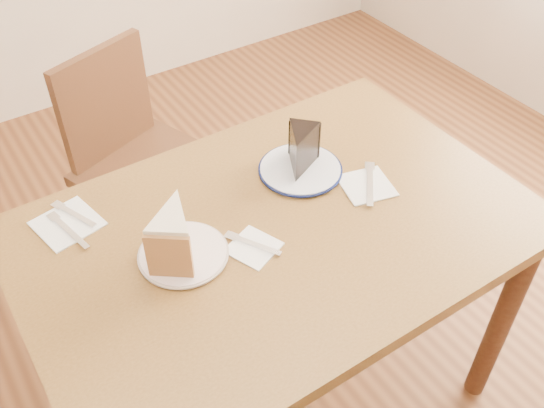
% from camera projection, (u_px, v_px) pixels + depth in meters
% --- Properties ---
extents(ground, '(4.00, 4.00, 0.00)m').
position_uv_depth(ground, '(276.00, 391.00, 1.94)').
color(ground, '#442412').
rests_on(ground, ground).
extents(table, '(1.20, 0.80, 0.75)m').
position_uv_depth(table, '(277.00, 253.00, 1.50)').
color(table, '#4C3214').
rests_on(table, ground).
extents(chair_far, '(0.53, 0.53, 0.85)m').
position_uv_depth(chair_far, '(141.00, 162.00, 2.05)').
color(chair_far, '#351C0F').
rests_on(chair_far, ground).
extents(plate_cream, '(0.19, 0.19, 0.01)m').
position_uv_depth(plate_cream, '(183.00, 254.00, 1.35)').
color(plate_cream, white).
rests_on(plate_cream, table).
extents(plate_navy, '(0.21, 0.21, 0.01)m').
position_uv_depth(plate_navy, '(300.00, 169.00, 1.57)').
color(plate_navy, white).
rests_on(plate_navy, table).
extents(carrot_cake, '(0.15, 0.16, 0.11)m').
position_uv_depth(carrot_cake, '(175.00, 233.00, 1.31)').
color(carrot_cake, beige).
rests_on(carrot_cake, plate_cream).
extents(chocolate_cake, '(0.14, 0.14, 0.10)m').
position_uv_depth(chocolate_cake, '(300.00, 153.00, 1.53)').
color(chocolate_cake, black).
rests_on(chocolate_cake, plate_navy).
extents(napkin_cream, '(0.13, 0.13, 0.00)m').
position_uv_depth(napkin_cream, '(254.00, 247.00, 1.38)').
color(napkin_cream, white).
rests_on(napkin_cream, table).
extents(napkin_navy, '(0.15, 0.15, 0.00)m').
position_uv_depth(napkin_navy, '(366.00, 185.00, 1.53)').
color(napkin_navy, white).
rests_on(napkin_navy, table).
extents(napkin_spare, '(0.16, 0.16, 0.00)m').
position_uv_depth(napkin_spare, '(67.00, 223.00, 1.43)').
color(napkin_spare, white).
rests_on(napkin_spare, table).
extents(fork_cream, '(0.08, 0.13, 0.00)m').
position_uv_depth(fork_cream, '(253.00, 244.00, 1.38)').
color(fork_cream, silver).
rests_on(fork_cream, napkin_cream).
extents(knife_navy, '(0.12, 0.14, 0.00)m').
position_uv_depth(knife_navy, '(370.00, 184.00, 1.53)').
color(knife_navy, silver).
rests_on(knife_navy, napkin_navy).
extents(fork_spare, '(0.07, 0.13, 0.00)m').
position_uv_depth(fork_spare, '(74.00, 214.00, 1.45)').
color(fork_spare, silver).
rests_on(fork_spare, napkin_spare).
extents(knife_spare, '(0.05, 0.16, 0.00)m').
position_uv_depth(knife_spare, '(69.00, 231.00, 1.41)').
color(knife_spare, silver).
rests_on(knife_spare, napkin_spare).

